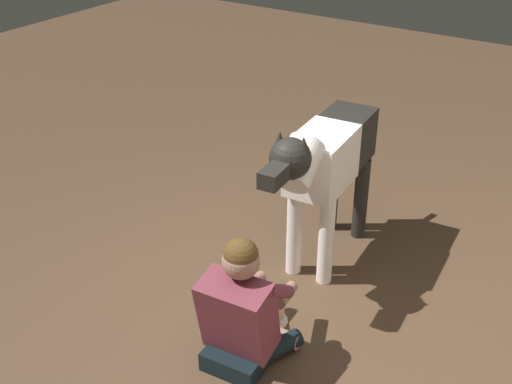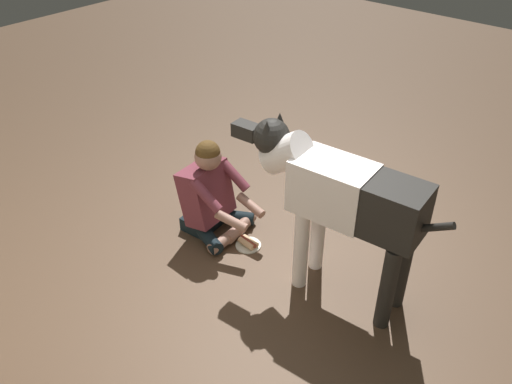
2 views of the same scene
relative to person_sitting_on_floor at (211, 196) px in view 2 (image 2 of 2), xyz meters
The scene contains 4 objects.
ground_plane 0.53m from the person_sitting_on_floor, 164.66° to the right, with size 13.87×13.87×0.00m, color brown.
person_sitting_on_floor is the anchor object (origin of this frame).
large_dog 1.20m from the person_sitting_on_floor, behind, with size 1.59×0.40×1.21m.
hot_dog_on_plate 0.48m from the person_sitting_on_floor, behind, with size 0.20×0.20×0.06m.
Camera 2 is at (-2.12, 2.49, 2.76)m, focal length 36.98 mm.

